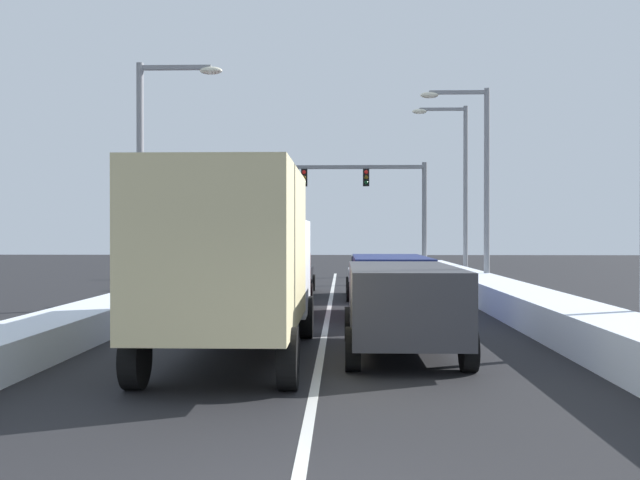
% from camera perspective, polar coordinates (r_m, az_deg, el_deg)
% --- Properties ---
extents(ground_plane, '(120.00, 120.00, 0.00)m').
position_cam_1_polar(ground_plane, '(19.95, 0.57, -6.08)').
color(ground_plane, black).
extents(lane_stripe_between_right_lane_and_center_lane, '(0.14, 38.06, 0.01)m').
position_cam_1_polar(lane_stripe_between_right_lane_and_center_lane, '(23.39, 0.75, -5.11)').
color(lane_stripe_between_right_lane_and_center_lane, silver).
rests_on(lane_stripe_between_right_lane_and_center_lane, ground).
extents(snow_bank_right_shoulder, '(1.54, 38.06, 0.78)m').
position_cam_1_polar(snow_bank_right_shoulder, '(23.85, 13.61, -4.08)').
color(snow_bank_right_shoulder, silver).
rests_on(snow_bank_right_shoulder, ground).
extents(snow_bank_left_shoulder, '(1.45, 38.06, 0.64)m').
position_cam_1_polar(snow_bank_left_shoulder, '(24.04, -12.02, -4.20)').
color(snow_bank_left_shoulder, silver).
rests_on(snow_bank_left_shoulder, ground).
extents(suv_charcoal_right_lane_nearest, '(2.16, 4.90, 1.67)m').
position_cam_1_polar(suv_charcoal_right_lane_nearest, '(14.01, 6.38, -4.70)').
color(suv_charcoal_right_lane_nearest, '#38383D').
rests_on(suv_charcoal_right_lane_nearest, ground).
extents(suv_navy_right_lane_second, '(2.16, 4.90, 1.67)m').
position_cam_1_polar(suv_navy_right_lane_second, '(20.06, 5.41, -3.14)').
color(suv_navy_right_lane_second, navy).
rests_on(suv_navy_right_lane_second, ground).
extents(sedan_silver_right_lane_third, '(2.00, 4.50, 1.51)m').
position_cam_1_polar(sedan_silver_right_lane_third, '(26.40, 4.21, -2.81)').
color(sedan_silver_right_lane_third, '#B7BABF').
rests_on(sedan_silver_right_lane_third, ground).
extents(box_truck_center_lane_nearest, '(2.53, 7.20, 3.36)m').
position_cam_1_polar(box_truck_center_lane_nearest, '(13.27, -6.55, -1.16)').
color(box_truck_center_lane_nearest, silver).
rests_on(box_truck_center_lane_nearest, ground).
extents(suv_maroon_center_lane_second, '(2.16, 4.90, 1.67)m').
position_cam_1_polar(suv_maroon_center_lane_second, '(21.30, -3.65, -2.92)').
color(suv_maroon_center_lane_second, maroon).
rests_on(suv_maroon_center_lane_second, ground).
extents(sedan_black_center_lane_third, '(2.00, 4.50, 1.51)m').
position_cam_1_polar(sedan_black_center_lane_third, '(27.94, -2.56, -2.63)').
color(sedan_black_center_lane_third, black).
rests_on(sedan_black_center_lane_third, ground).
extents(traffic_light_gantry, '(7.54, 0.47, 6.20)m').
position_cam_1_polar(traffic_light_gantry, '(40.68, 4.80, 3.60)').
color(traffic_light_gantry, slate).
rests_on(traffic_light_gantry, ground).
extents(street_lamp_right_near, '(2.66, 0.36, 9.32)m').
position_cam_1_polar(street_lamp_right_near, '(15.99, 22.78, 12.03)').
color(street_lamp_right_near, gray).
rests_on(street_lamp_right_near, ground).
extents(street_lamp_right_mid, '(2.66, 0.36, 7.86)m').
position_cam_1_polar(street_lamp_right_mid, '(29.03, 12.03, 5.30)').
color(street_lamp_right_mid, gray).
rests_on(street_lamp_right_mid, ground).
extents(street_lamp_right_far, '(2.66, 0.36, 8.38)m').
position_cam_1_polar(street_lamp_right_far, '(35.91, 10.62, 4.81)').
color(street_lamp_right_far, gray).
rests_on(street_lamp_right_far, ground).
extents(street_lamp_left_mid, '(2.66, 0.36, 7.54)m').
position_cam_1_polar(street_lamp_left_mid, '(23.42, -12.80, 6.05)').
color(street_lamp_left_mid, gray).
rests_on(street_lamp_left_mid, ground).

